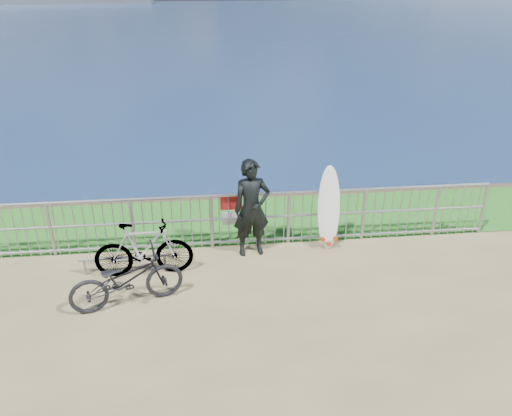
{
  "coord_description": "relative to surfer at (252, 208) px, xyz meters",
  "views": [
    {
      "loc": [
        -0.56,
        -6.96,
        4.95
      ],
      "look_at": [
        0.31,
        1.2,
        1.0
      ],
      "focal_mm": 35.0,
      "sensor_mm": 36.0,
      "label": 1
    }
  ],
  "objects": [
    {
      "name": "seascape",
      "position": [
        -44.0,
        146.18,
        -4.98
      ],
      "size": [
        260.0,
        260.0,
        5.0
      ],
      "color": "brown",
      "rests_on": "ground"
    },
    {
      "name": "bicycle_far",
      "position": [
        -1.96,
        -0.55,
        -0.43
      ],
      "size": [
        1.73,
        0.54,
        1.03
      ],
      "primitive_type": "imported",
      "rotation": [
        0.0,
        0.0,
        1.6
      ],
      "color": "black",
      "rests_on": "ground"
    },
    {
      "name": "bicycle_near",
      "position": [
        -2.15,
        -1.41,
        -0.47
      ],
      "size": [
        1.91,
        1.1,
        0.95
      ],
      "primitive_type": "imported",
      "rotation": [
        0.0,
        0.0,
        1.85
      ],
      "color": "black",
      "rests_on": "ground"
    },
    {
      "name": "railing",
      "position": [
        -0.23,
        0.3,
        -0.36
      ],
      "size": [
        10.06,
        0.1,
        1.13
      ],
      "color": "#919499",
      "rests_on": "ground"
    },
    {
      "name": "surfer",
      "position": [
        0.0,
        0.0,
        0.0
      ],
      "size": [
        0.75,
        0.55,
        1.89
      ],
      "primitive_type": "imported",
      "rotation": [
        0.0,
        0.0,
        0.14
      ],
      "color": "black",
      "rests_on": "ground"
    },
    {
      "name": "surfboard",
      "position": [
        1.5,
        0.13,
        -0.19
      ],
      "size": [
        0.45,
        0.41,
        1.64
      ],
      "color": "white",
      "rests_on": "ground"
    },
    {
      "name": "grass_strip",
      "position": [
        -0.25,
        1.4,
        -0.93
      ],
      "size": [
        120.0,
        120.0,
        0.0
      ],
      "primitive_type": "plane",
      "color": "#1E621B",
      "rests_on": "ground"
    },
    {
      "name": "bike_rack",
      "position": [
        -2.33,
        -0.46,
        -0.67
      ],
      "size": [
        1.61,
        0.05,
        0.34
      ],
      "color": "#919499",
      "rests_on": "ground"
    }
  ]
}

